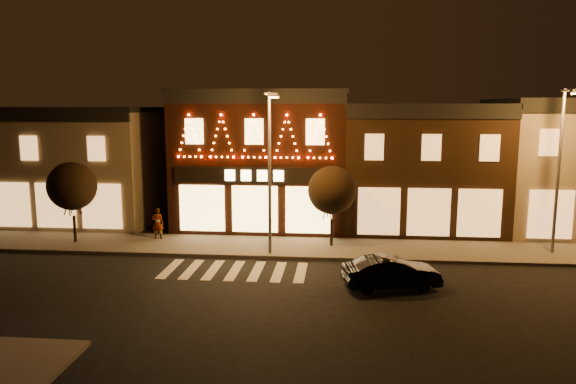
# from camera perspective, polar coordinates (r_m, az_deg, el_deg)

# --- Properties ---
(ground) EXTENTS (120.00, 120.00, 0.00)m
(ground) POSITION_cam_1_polar(r_m,az_deg,el_deg) (21.07, -7.79, -11.50)
(ground) COLOR black
(ground) RESTS_ON ground
(sidewalk_far) EXTENTS (44.00, 4.00, 0.15)m
(sidewalk_far) POSITION_cam_1_polar(r_m,az_deg,el_deg) (28.26, -0.09, -5.87)
(sidewalk_far) COLOR #47423D
(sidewalk_far) RESTS_ON ground
(building_left) EXTENTS (12.20, 8.28, 7.30)m
(building_left) POSITION_cam_1_polar(r_m,az_deg,el_deg) (37.75, -22.46, 2.77)
(building_left) COLOR #796B56
(building_left) RESTS_ON ground
(building_pulp) EXTENTS (10.20, 8.34, 8.30)m
(building_pulp) POSITION_cam_1_polar(r_m,az_deg,el_deg) (33.63, -2.50, 3.62)
(building_pulp) COLOR black
(building_pulp) RESTS_ON ground
(building_right_a) EXTENTS (9.20, 8.28, 7.50)m
(building_right_a) POSITION_cam_1_polar(r_m,az_deg,el_deg) (33.71, 13.73, 2.69)
(building_right_a) COLOR #372213
(building_right_a) RESTS_ON ground
(building_right_b) EXTENTS (9.20, 8.28, 7.80)m
(building_right_b) POSITION_cam_1_polar(r_m,az_deg,el_deg) (36.11, 28.03, 2.53)
(building_right_b) COLOR #796B56
(building_right_b) RESTS_ON ground
(streetlamp_mid) EXTENTS (0.75, 1.80, 7.87)m
(streetlamp_mid) POSITION_cam_1_polar(r_m,az_deg,el_deg) (25.89, -1.90, 3.31)
(streetlamp_mid) COLOR #59595E
(streetlamp_mid) RESTS_ON sidewalk_far
(streetlamp_right) EXTENTS (0.52, 1.84, 8.04)m
(streetlamp_right) POSITION_cam_1_polar(r_m,az_deg,el_deg) (29.10, 26.94, 3.17)
(streetlamp_right) COLOR #59595E
(streetlamp_right) RESTS_ON sidewalk_far
(tree_left) EXTENTS (2.58, 2.58, 4.31)m
(tree_left) POSITION_cam_1_polar(r_m,az_deg,el_deg) (30.78, -21.90, 0.58)
(tree_left) COLOR black
(tree_left) RESTS_ON sidewalk_far
(tree_right) EXTENTS (2.50, 2.50, 4.19)m
(tree_right) POSITION_cam_1_polar(r_m,az_deg,el_deg) (27.82, 4.68, 0.19)
(tree_right) COLOR black
(tree_right) RESTS_ON sidewalk_far
(dark_sedan) EXTENTS (4.15, 2.22, 1.30)m
(dark_sedan) POSITION_cam_1_polar(r_m,az_deg,el_deg) (22.63, 10.90, -8.37)
(dark_sedan) COLOR black
(dark_sedan) RESTS_ON ground
(pedestrian) EXTENTS (0.64, 0.44, 1.73)m
(pedestrian) POSITION_cam_1_polar(r_m,az_deg,el_deg) (30.39, -13.63, -3.24)
(pedestrian) COLOR gray
(pedestrian) RESTS_ON sidewalk_far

